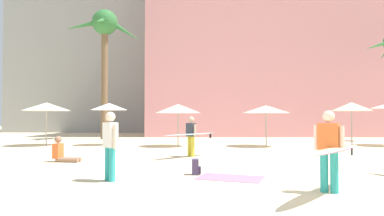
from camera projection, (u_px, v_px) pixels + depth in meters
ground at (225, 194)px, 6.91m from camera, size 120.00×120.00×0.00m
hotel_pink at (258, 34)px, 33.47m from camera, size 20.29×11.21×19.39m
palm_tree_far_left at (105, 35)px, 25.59m from camera, size 5.49×5.60×9.56m
cafe_umbrella_0 at (178, 109)px, 18.91m from camera, size 2.48×2.48×2.30m
cafe_umbrella_1 at (47, 107)px, 19.50m from camera, size 2.64×2.64×2.42m
cafe_umbrella_2 at (266, 109)px, 18.89m from camera, size 2.54×2.54×2.23m
cafe_umbrella_3 at (351, 107)px, 19.44m from camera, size 2.17×2.17×2.42m
cafe_umbrella_4 at (109, 107)px, 19.81m from camera, size 2.10×2.10×2.40m
beach_towel at (230, 178)px, 8.80m from camera, size 1.89×1.55×0.01m
backpack at (196, 167)px, 9.34m from camera, size 0.24×0.30×0.42m
person_mid_left at (191, 134)px, 13.66m from camera, size 2.24×2.29×1.59m
person_mid_right at (332, 149)px, 6.95m from camera, size 2.21×2.67×1.68m
person_near_left at (62, 153)px, 12.10m from camera, size 0.96×0.51×0.90m
person_far_right at (110, 143)px, 8.41m from camera, size 0.47×0.52×1.68m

